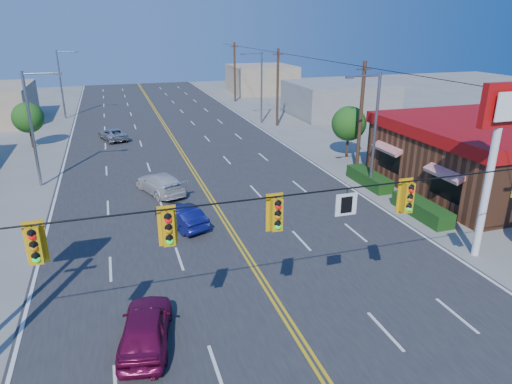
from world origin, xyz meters
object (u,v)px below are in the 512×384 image
object	(u,v)px
car_blue	(181,217)
car_silver	(113,135)
kfc_pylon	(497,137)
car_white	(160,184)
car_magenta	(145,329)
signal_span	(308,226)
kfc	(500,154)

from	to	relation	value
car_blue	car_silver	bearing A→B (deg)	-103.11
kfc_pylon	car_silver	bearing A→B (deg)	118.83
car_white	car_silver	bearing A→B (deg)	-100.37
kfc_pylon	car_blue	size ratio (longest dim) A/B	2.17
car_magenta	car_silver	xyz separation A→B (m)	(-0.37, 32.37, -0.11)
car_white	kfc_pylon	bearing A→B (deg)	116.09
car_magenta	signal_span	bearing A→B (deg)	170.07
car_magenta	car_silver	distance (m)	32.37
signal_span	car_white	distance (m)	18.40
kfc	car_magenta	bearing A→B (deg)	-158.39
signal_span	car_silver	bearing A→B (deg)	99.25
kfc_pylon	car_blue	distance (m)	16.51
signal_span	car_blue	bearing A→B (deg)	101.48
kfc	car_white	distance (m)	23.66
signal_span	kfc_pylon	distance (m)	11.87
signal_span	car_silver	size ratio (longest dim) A/B	5.64
kfc	kfc_pylon	bearing A→B (deg)	-138.05
kfc_pylon	car_blue	xyz separation A→B (m)	(-13.51, 7.79, -5.40)
car_magenta	car_silver	bearing A→B (deg)	-78.36
car_white	kfc	bearing A→B (deg)	146.49
signal_span	car_white	size ratio (longest dim) A/B	5.11
kfc_pylon	car_magenta	distance (m)	17.31
car_magenta	car_white	xyz separation A→B (m)	(2.34, 15.68, -0.02)
car_magenta	car_blue	xyz separation A→B (m)	(2.84, 9.79, -0.07)
kfc_pylon	car_magenta	world-z (taller)	kfc_pylon
car_white	car_silver	distance (m)	16.91
signal_span	car_blue	world-z (taller)	signal_span
signal_span	kfc	distance (m)	23.47
kfc_pylon	car_magenta	bearing A→B (deg)	-173.03
car_blue	kfc_pylon	bearing A→B (deg)	128.85
car_magenta	car_blue	bearing A→B (deg)	-95.16
kfc	car_silver	bearing A→B (deg)	138.87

